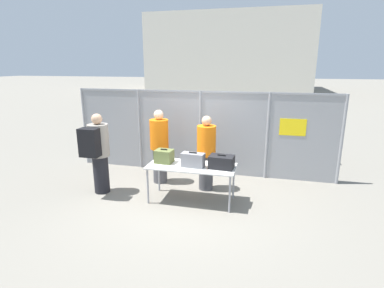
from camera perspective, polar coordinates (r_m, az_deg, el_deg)
ground_plane at (r=6.30m, az=-2.02°, el=-10.77°), size 120.00×120.00×0.00m
fence_section at (r=7.58m, az=1.74°, el=2.52°), size 6.68×0.07×2.11m
inspection_table at (r=6.04m, az=-0.11°, el=-4.66°), size 1.76×0.77×0.77m
suitcase_olive at (r=6.19m, az=-5.33°, el=-2.33°), size 0.37×0.31×0.29m
suitcase_grey at (r=5.91m, az=0.18°, el=-3.06°), size 0.47×0.25×0.30m
suitcase_black at (r=5.87m, az=5.65°, el=-3.41°), size 0.50×0.36×0.27m
traveler_hooded at (r=6.64m, az=-17.52°, el=-1.26°), size 0.43×0.67×1.74m
security_worker_near at (r=6.58m, az=2.73°, el=-1.57°), size 0.41×0.41×1.67m
security_worker_far at (r=7.02m, az=-6.22°, el=-0.30°), size 0.43×0.43×1.74m
utility_trailer at (r=9.60m, az=14.58°, el=0.62°), size 4.32×2.10×0.76m
distant_hangar at (r=34.48m, az=7.84°, el=16.36°), size 15.47×13.40×7.40m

